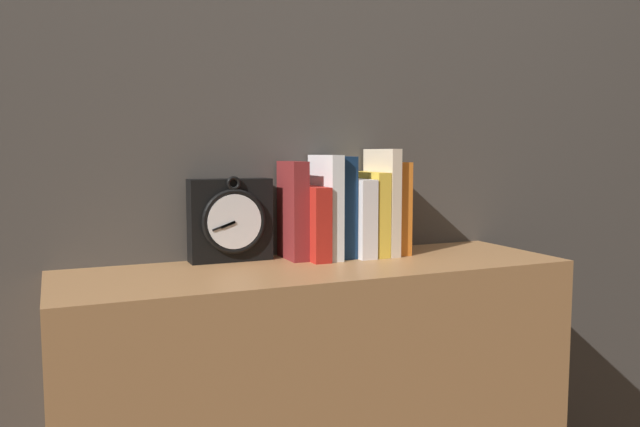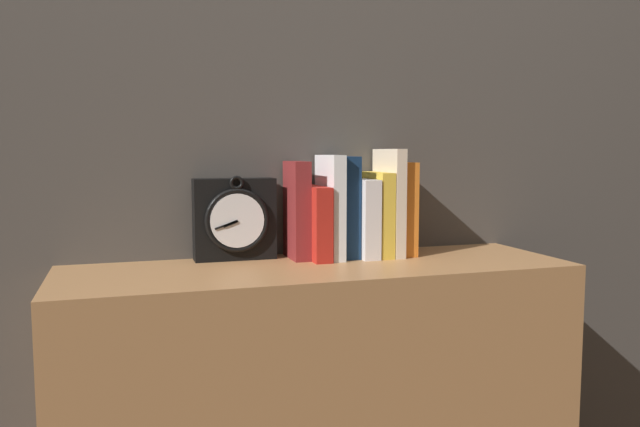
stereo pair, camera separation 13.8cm
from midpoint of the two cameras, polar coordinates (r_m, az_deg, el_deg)
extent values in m
cube|color=#47423D|center=(1.57, 0.28, 13.82)|extent=(6.00, 0.05, 2.60)
cube|color=black|center=(1.46, -5.17, -0.52)|extent=(0.19, 0.06, 0.19)
torus|color=black|center=(1.43, -4.88, -0.66)|extent=(0.15, 0.01, 0.15)
cylinder|color=silver|center=(1.43, -4.85, -0.68)|extent=(0.12, 0.01, 0.12)
cube|color=black|center=(1.42, -5.44, -0.95)|extent=(0.03, 0.00, 0.02)
cube|color=black|center=(1.42, -5.84, -1.07)|extent=(0.05, 0.00, 0.02)
torus|color=black|center=(1.42, -4.91, 2.80)|extent=(0.03, 0.01, 0.03)
cube|color=maroon|center=(1.47, 0.55, 0.30)|extent=(0.04, 0.12, 0.23)
cube|color=#B02118|center=(1.47, 2.22, -0.85)|extent=(0.04, 0.15, 0.17)
cube|color=white|center=(1.48, 3.58, 0.62)|extent=(0.03, 0.15, 0.25)
cube|color=#112848|center=(1.50, 4.81, 0.62)|extent=(0.04, 0.13, 0.24)
cube|color=silver|center=(1.51, 6.44, -0.40)|extent=(0.04, 0.15, 0.19)
cube|color=yellow|center=(1.53, 7.79, -0.05)|extent=(0.03, 0.15, 0.20)
cube|color=beige|center=(1.54, 8.86, 1.02)|extent=(0.03, 0.15, 0.26)
cube|color=orange|center=(1.56, 9.87, 0.48)|extent=(0.03, 0.14, 0.23)
camera|label=1|loc=(0.07, -87.14, 0.29)|focal=35.00mm
camera|label=2|loc=(0.07, 92.86, -0.29)|focal=35.00mm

